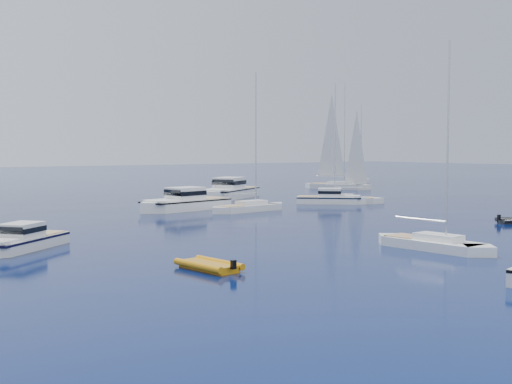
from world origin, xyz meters
TOP-DOWN VIEW (x-y plane):
  - ground at (0.00, 0.00)m, footprint 400.00×400.00m
  - motor_cruiser_left at (-17.79, 13.89)m, footprint 7.83×7.10m
  - motor_cruiser_centre at (3.27, 31.29)m, footprint 11.77×5.67m
  - motor_cruiser_far_r at (20.79, 28.67)m, footprint 8.01×7.73m
  - motor_cruiser_distant at (15.69, 42.23)m, footprint 12.84×10.27m
  - sailboat_fore at (3.24, -0.62)m, footprint 3.09×9.17m
  - sailboat_mid_r at (22.46, 28.54)m, footprint 8.77×8.42m
  - sailboat_centre at (8.04, 26.61)m, footprint 10.01×3.86m
  - sailboat_sails_r at (39.89, 48.83)m, footprint 7.39×11.68m
  - sailboat_sails_far at (54.93, 59.16)m, footprint 9.11×8.53m
  - tender_yellow at (-11.75, 1.45)m, footprint 2.60×4.17m

SIDE VIEW (x-z plane):
  - ground at x=0.00m, z-range 0.00..0.00m
  - motor_cruiser_left at x=-17.79m, z-range -1.06..1.06m
  - motor_cruiser_centre at x=3.27m, z-range -1.48..1.48m
  - motor_cruiser_far_r at x=20.79m, z-range -1.12..1.12m
  - motor_cruiser_distant at x=15.69m, z-range -1.68..1.68m
  - sailboat_fore at x=3.24m, z-range -6.62..6.62m
  - sailboat_mid_r at x=22.46m, z-range -7.10..7.10m
  - sailboat_centre at x=8.04m, z-range -7.17..7.17m
  - sailboat_sails_r at x=39.89m, z-range -8.42..8.42m
  - sailboat_sails_far at x=54.93m, z-range -7.29..7.29m
  - tender_yellow at x=-11.75m, z-range -0.47..0.47m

